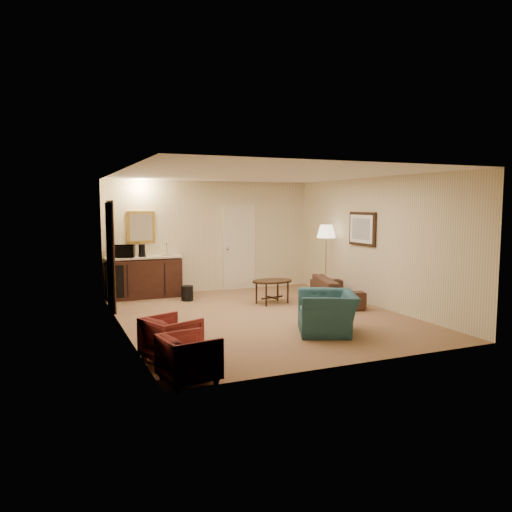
{
  "coord_description": "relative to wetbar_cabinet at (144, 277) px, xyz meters",
  "views": [
    {
      "loc": [
        -3.64,
        -8.29,
        2.07
      ],
      "look_at": [
        0.1,
        0.5,
        1.07
      ],
      "focal_mm": 35.0,
      "sensor_mm": 36.0,
      "label": 1
    }
  ],
  "objects": [
    {
      "name": "ground",
      "position": [
        1.65,
        -2.72,
        -0.46
      ],
      "size": [
        6.0,
        6.0,
        0.0
      ],
      "primitive_type": "plane",
      "color": "#826042",
      "rests_on": "ground"
    },
    {
      "name": "room_walls",
      "position": [
        1.55,
        -1.95,
        1.26
      ],
      "size": [
        5.02,
        6.01,
        2.61
      ],
      "color": "beige",
      "rests_on": "ground"
    },
    {
      "name": "wetbar_cabinet",
      "position": [
        0.0,
        0.0,
        0.0
      ],
      "size": [
        1.64,
        0.58,
        0.92
      ],
      "primitive_type": "cube",
      "color": "#341910",
      "rests_on": "ground"
    },
    {
      "name": "sofa",
      "position": [
        3.6,
        -2.17,
        -0.11
      ],
      "size": [
        1.03,
        1.89,
        0.71
      ],
      "primitive_type": "imported",
      "rotation": [
        0.0,
        0.0,
        1.28
      ],
      "color": "black",
      "rests_on": "ground"
    },
    {
      "name": "teal_armchair",
      "position": [
        2.15,
        -4.21,
        -0.02
      ],
      "size": [
        1.01,
        1.19,
        0.88
      ],
      "primitive_type": "imported",
      "rotation": [
        0.0,
        0.0,
        -1.99
      ],
      "color": "#214652",
      "rests_on": "ground"
    },
    {
      "name": "rose_chair_near",
      "position": [
        -0.5,
        -4.63,
        -0.13
      ],
      "size": [
        0.79,
        0.81,
        0.65
      ],
      "primitive_type": "imported",
      "rotation": [
        0.0,
        0.0,
        1.94
      ],
      "color": "maroon",
      "rests_on": "ground"
    },
    {
      "name": "rose_chair_far",
      "position": [
        -0.5,
        -5.52,
        -0.15
      ],
      "size": [
        0.66,
        0.69,
        0.63
      ],
      "primitive_type": "imported",
      "rotation": [
        0.0,
        0.0,
        1.73
      ],
      "color": "maroon",
      "rests_on": "ground"
    },
    {
      "name": "coffee_table",
      "position": [
        2.33,
        -1.72,
        -0.21
      ],
      "size": [
        0.96,
        0.75,
        0.49
      ],
      "primitive_type": "cube",
      "rotation": [
        0.0,
        0.0,
        0.21
      ],
      "color": "black",
      "rests_on": "ground"
    },
    {
      "name": "floor_lamp",
      "position": [
        3.85,
        -1.32,
        0.35
      ],
      "size": [
        0.55,
        0.55,
        1.61
      ],
      "primitive_type": "cube",
      "rotation": [
        0.0,
        0.0,
        -0.35
      ],
      "color": "#BE883F",
      "rests_on": "ground"
    },
    {
      "name": "waste_bin",
      "position": [
        0.78,
        -0.72,
        -0.3
      ],
      "size": [
        0.3,
        0.3,
        0.32
      ],
      "primitive_type": "cylinder",
      "rotation": [
        0.0,
        0.0,
        0.2
      ],
      "color": "black",
      "rests_on": "ground"
    },
    {
      "name": "microwave",
      "position": [
        -0.44,
        -0.04,
        0.62
      ],
      "size": [
        0.54,
        0.39,
        0.33
      ],
      "primitive_type": "imported",
      "rotation": [
        0.0,
        0.0,
        -0.29
      ],
      "color": "black",
      "rests_on": "wetbar_cabinet"
    },
    {
      "name": "coffee_maker",
      "position": [
        -0.04,
        -0.06,
        0.6
      ],
      "size": [
        0.16,
        0.16,
        0.27
      ],
      "primitive_type": "cylinder",
      "rotation": [
        0.0,
        0.0,
        -0.09
      ],
      "color": "black",
      "rests_on": "wetbar_cabinet"
    }
  ]
}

